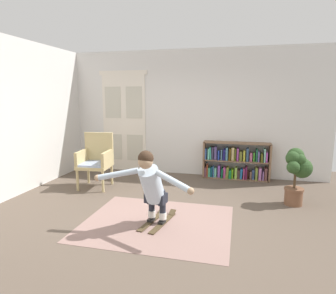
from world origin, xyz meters
name	(u,v)px	position (x,y,z in m)	size (l,w,h in m)	color
ground_plane	(167,216)	(0.00, 0.00, 0.00)	(7.20, 7.20, 0.00)	brown
back_wall	(194,113)	(0.00, 2.60, 1.45)	(6.00, 0.10, 2.90)	silver
side_wall_left	(15,118)	(-3.00, 0.40, 1.45)	(0.10, 6.00, 2.90)	silver
double_door	(124,121)	(-1.73, 2.54, 1.23)	(1.22, 0.05, 2.45)	silver
rug	(157,222)	(-0.08, -0.27, 0.00)	(2.14, 1.78, 0.01)	gray
bookshelf	(235,163)	(0.99, 2.39, 0.37)	(1.47, 0.30, 0.83)	brown
wicker_chair	(96,159)	(-1.77, 1.12, 0.58)	(0.66, 0.66, 1.10)	tan
potted_plant	(297,171)	(2.02, 1.02, 0.60)	(0.45, 0.45, 0.97)	brown
skis_pair	(158,220)	(-0.08, -0.24, 0.02)	(0.41, 0.82, 0.07)	#493A24
person_skier	(151,183)	(-0.11, -0.45, 0.66)	(1.45, 0.75, 1.06)	white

